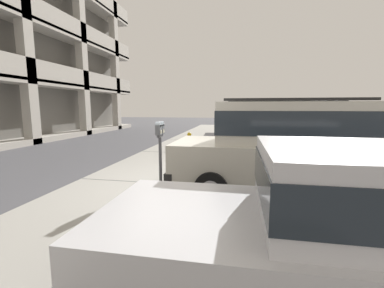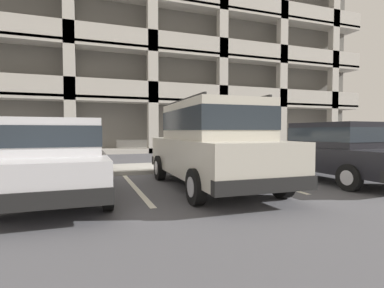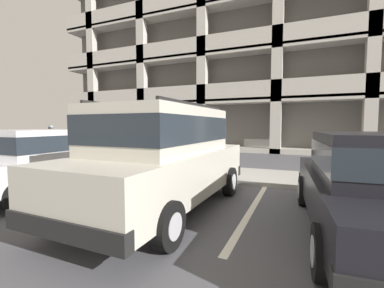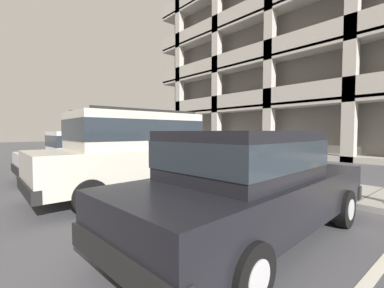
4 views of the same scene
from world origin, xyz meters
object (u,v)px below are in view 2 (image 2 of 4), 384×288
silver_suv (212,141)px  dark_hatchback (331,150)px  red_sedan (59,157)px  parking_garage (137,28)px  fire_hydrant (298,153)px  parking_meter_near (176,135)px

silver_suv → dark_hatchback: (3.43, -0.10, -0.27)m
silver_suv → red_sedan: silver_suv is taller
silver_suv → parking_garage: parking_garage is taller
parking_garage → fire_hydrant: parking_garage is taller
dark_hatchback → fire_hydrant: 3.51m
dark_hatchback → parking_meter_near: size_ratio=3.20×
dark_hatchback → parking_garage: parking_garage is taller
parking_meter_near → red_sedan: bearing=-139.2°
red_sedan → dark_hatchback: bearing=-0.5°
parking_meter_near → parking_garage: bearing=85.4°
dark_hatchback → red_sedan: bearing=175.8°
dark_hatchback → parking_garage: bearing=94.6°
dark_hatchback → fire_hydrant: bearing=61.1°
silver_suv → parking_garage: 18.32m
silver_suv → parking_meter_near: 2.76m
parking_meter_near → dark_hatchback: bearing=-39.4°
dark_hatchback → parking_garage: (-2.37, 16.57, 8.21)m
parking_garage → fire_hydrant: 16.38m
silver_suv → fire_hydrant: size_ratio=6.87×
parking_garage → dark_hatchback: bearing=-81.9°
red_sedan → parking_garage: parking_garage is taller
silver_suv → fire_hydrant: bearing=32.8°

